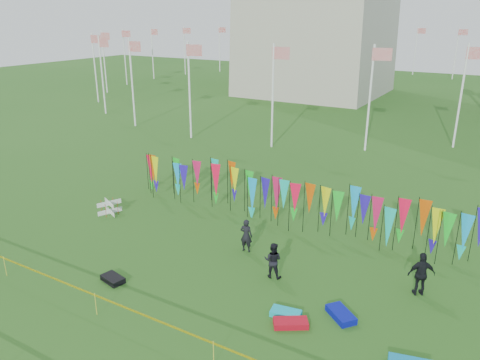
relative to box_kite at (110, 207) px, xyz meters
The scene contains 12 objects.
ground 9.41m from the box_kite, 30.00° to the right, with size 160.00×160.00×0.00m, color #255819.
flagpole_ring 43.85m from the box_kite, 97.71° to the left, with size 57.40×56.16×8.00m.
banner_row 9.28m from the box_kite, 23.91° to the left, with size 18.64×0.64×2.40m.
caution_tape_near 10.38m from the box_kite, 40.24° to the right, with size 26.00×0.02×0.90m.
box_kite is the anchor object (origin of this frame).
person_left 8.33m from the box_kite, ahead, with size 0.56×0.41×1.55m, color black.
person_mid 10.41m from the box_kite, ahead, with size 0.73×0.45×1.51m, color black.
person_right 15.71m from the box_kite, ahead, with size 1.02×0.58×1.75m, color black.
kite_bag_turquoise 12.38m from the box_kite, 15.66° to the right, with size 1.06×0.53×0.21m, color #0EBFD6.
kite_bag_blue 13.84m from the box_kite, 10.13° to the right, with size 1.16×0.61×0.24m, color #0A13A7.
kite_bag_red 12.86m from the box_kite, 17.00° to the right, with size 1.18×0.54×0.22m, color red.
kite_bag_black 6.94m from the box_kite, 43.82° to the right, with size 0.98×0.57×0.23m, color black.
Camera 1 is at (9.48, -11.48, 10.10)m, focal length 35.00 mm.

